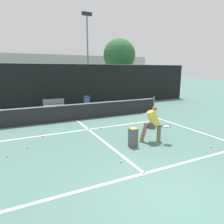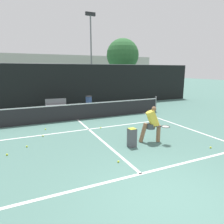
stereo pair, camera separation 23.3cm
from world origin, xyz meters
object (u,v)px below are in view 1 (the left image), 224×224
(courtside_bench, at_px, (54,105))
(trash_bin, at_px, (87,103))
(player_practicing, at_px, (153,123))
(ball_hopper, at_px, (133,137))
(parked_car, at_px, (26,97))

(courtside_bench, bearing_deg, trash_bin, -2.36)
(player_practicing, xyz_separation_m, courtside_bench, (-2.47, 7.82, -0.31))
(player_practicing, relative_size, trash_bin, 1.48)
(courtside_bench, bearing_deg, ball_hopper, -72.82)
(trash_bin, height_order, parked_car, parked_car)
(trash_bin, bearing_deg, courtside_bench, 171.10)
(trash_bin, xyz_separation_m, parked_car, (-3.81, 4.17, 0.11))
(player_practicing, height_order, courtside_bench, player_practicing)
(player_practicing, bearing_deg, courtside_bench, 128.19)
(trash_bin, bearing_deg, ball_hopper, -95.91)
(courtside_bench, bearing_deg, player_practicing, -65.95)
(player_practicing, distance_m, courtside_bench, 8.21)
(ball_hopper, distance_m, courtside_bench, 8.08)
(player_practicing, height_order, parked_car, player_practicing)
(ball_hopper, bearing_deg, player_practicing, 6.93)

